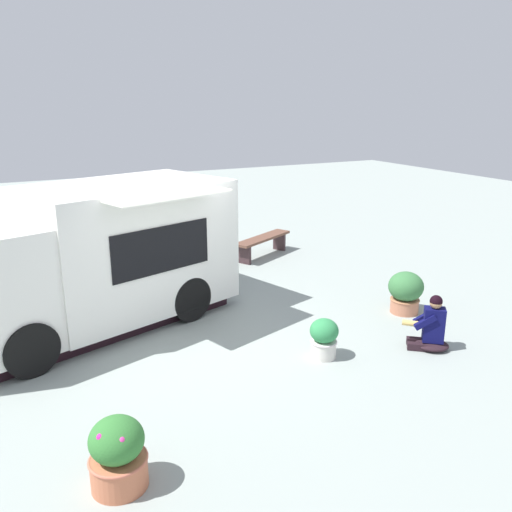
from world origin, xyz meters
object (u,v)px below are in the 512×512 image
person_customer (431,329)px  planter_flowering_far (118,454)px  plaza_bench (263,242)px  planter_flowering_near (406,291)px  planter_flowering_side (324,337)px  food_truck (95,260)px

person_customer → planter_flowering_far: size_ratio=1.15×
planter_flowering_far → plaza_bench: bearing=142.4°
planter_flowering_near → plaza_bench: (-4.43, -0.63, -0.03)m
planter_flowering_far → planter_flowering_side: planter_flowering_far is taller
planter_flowering_far → person_customer: bearing=100.1°
planter_flowering_near → planter_flowering_side: bearing=-70.8°
person_customer → plaza_bench: size_ratio=0.48×
planter_flowering_side → plaza_bench: 5.52m
planter_flowering_far → planter_flowering_side: 3.72m
person_customer → planter_flowering_far: bearing=-79.9°
planter_flowering_near → plaza_bench: planter_flowering_near is taller
planter_flowering_near → plaza_bench: 4.48m
person_customer → plaza_bench: (-5.76, 0.04, 0.05)m
food_truck → plaza_bench: size_ratio=2.82×
plaza_bench → planter_flowering_near: bearing=8.1°
person_customer → planter_flowering_far: (0.91, -5.10, 0.05)m
plaza_bench → planter_flowering_far: bearing=-37.6°
planter_flowering_far → food_truck: bearing=171.3°
food_truck → person_customer: size_ratio=5.85×
food_truck → planter_flowering_near: (2.02, 5.12, -0.75)m
person_customer → planter_flowering_near: size_ratio=1.15×
food_truck → person_customer: bearing=53.0°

